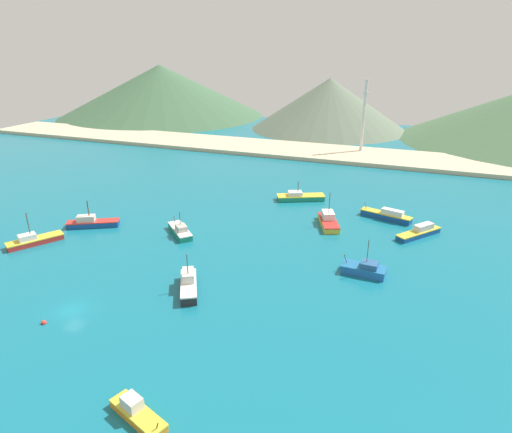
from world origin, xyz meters
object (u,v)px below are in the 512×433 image
object	(u,v)px
fishing_boat_5	(180,231)
fishing_boat_9	(189,284)
fishing_boat_4	(387,215)
fishing_boat_7	(137,412)
fishing_boat_2	(300,197)
fishing_boat_6	(420,232)
fishing_boat_3	(328,221)
fishing_boat_0	(92,223)
radio_tower	(364,117)
fishing_boat_1	(365,269)
buoy_0	(44,323)
fishing_boat_8	(34,240)

from	to	relation	value
fishing_boat_5	fishing_boat_9	size ratio (longest dim) A/B	0.93
fishing_boat_4	fishing_boat_7	size ratio (longest dim) A/B	1.49
fishing_boat_2	fishing_boat_6	world-z (taller)	fishing_boat_2
fishing_boat_3	fishing_boat_0	bearing A→B (deg)	-158.21
fishing_boat_3	fishing_boat_9	distance (m)	35.13
fishing_boat_9	fishing_boat_6	bearing A→B (deg)	46.32
fishing_boat_5	fishing_boat_7	distance (m)	44.13
fishing_boat_3	radio_tower	distance (m)	65.13
fishing_boat_4	fishing_boat_6	xyz separation A→B (m)	(6.60, -6.52, -0.10)
radio_tower	fishing_boat_1	bearing A→B (deg)	-81.41
fishing_boat_1	fishing_boat_5	world-z (taller)	fishing_boat_1
fishing_boat_1	fishing_boat_7	distance (m)	40.72
fishing_boat_9	radio_tower	xyz separation A→B (m)	(11.39, 96.24, 11.18)
fishing_boat_6	fishing_boat_7	world-z (taller)	fishing_boat_6
fishing_boat_7	fishing_boat_1	bearing A→B (deg)	65.55
buoy_0	radio_tower	size ratio (longest dim) A/B	0.03
fishing_boat_0	fishing_boat_3	xyz separation A→B (m)	(44.25, 17.68, 0.07)
fishing_boat_3	fishing_boat_2	bearing A→B (deg)	126.67
fishing_boat_2	fishing_boat_8	bearing A→B (deg)	-133.90
fishing_boat_0	fishing_boat_5	size ratio (longest dim) A/B	1.27
fishing_boat_0	fishing_boat_3	world-z (taller)	fishing_boat_3
fishing_boat_0	fishing_boat_9	world-z (taller)	fishing_boat_9
fishing_boat_4	fishing_boat_5	world-z (taller)	fishing_boat_5
fishing_boat_0	fishing_boat_1	bearing A→B (deg)	-0.13
radio_tower	fishing_boat_9	bearing A→B (deg)	-96.75
fishing_boat_4	buoy_0	distance (m)	66.24
fishing_boat_0	fishing_boat_8	bearing A→B (deg)	-112.92
buoy_0	fishing_boat_2	bearing A→B (deg)	72.56
fishing_boat_3	fishing_boat_1	bearing A→B (deg)	-61.68
fishing_boat_5	fishing_boat_6	bearing A→B (deg)	20.02
fishing_boat_5	fishing_boat_2	bearing A→B (deg)	59.41
fishing_boat_5	fishing_boat_0	bearing A→B (deg)	-171.08
fishing_boat_5	fishing_boat_8	bearing A→B (deg)	-149.97
fishing_boat_7	fishing_boat_9	world-z (taller)	fishing_boat_9
fishing_boat_0	fishing_boat_4	size ratio (longest dim) A/B	0.93
fishing_boat_0	fishing_boat_2	bearing A→B (deg)	41.10
fishing_boat_2	fishing_boat_9	xyz separation A→B (m)	(-4.72, -44.83, 0.26)
fishing_boat_5	fishing_boat_3	bearing A→B (deg)	29.91
radio_tower	fishing_boat_2	bearing A→B (deg)	-97.39
fishing_boat_6	fishing_boat_1	bearing A→B (deg)	-112.70
fishing_boat_7	buoy_0	xyz separation A→B (m)	(-20.68, 8.64, -0.59)
buoy_0	fishing_boat_4	bearing A→B (deg)	54.16
fishing_boat_4	fishing_boat_5	distance (m)	42.74
fishing_boat_4	fishing_boat_5	size ratio (longest dim) A/B	1.37
fishing_boat_0	fishing_boat_3	bearing A→B (deg)	21.79
fishing_boat_3	fishing_boat_4	size ratio (longest dim) A/B	0.87
fishing_boat_3	fishing_boat_6	distance (m)	17.46
fishing_boat_4	fishing_boat_8	distance (m)	69.25
fishing_boat_3	fishing_boat_9	xyz separation A→B (m)	(-14.16, -32.15, 0.09)
buoy_0	fishing_boat_5	bearing A→B (deg)	85.87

